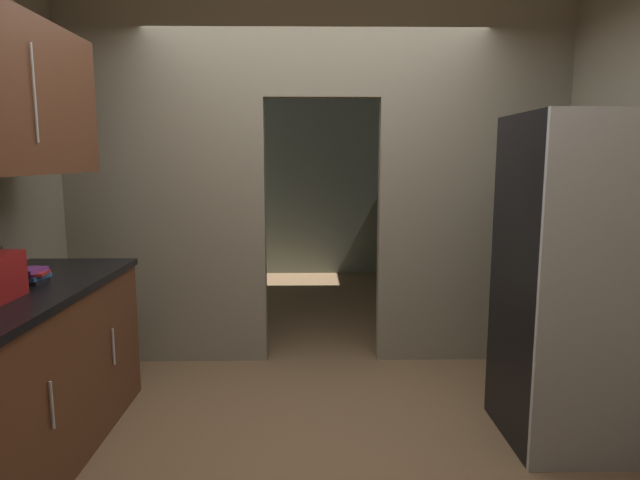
{
  "coord_description": "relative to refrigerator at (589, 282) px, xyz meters",
  "views": [
    {
      "loc": [
        -0.04,
        -2.81,
        1.56
      ],
      "look_at": [
        0.02,
        0.47,
        1.07
      ],
      "focal_mm": 30.41,
      "sensor_mm": 36.0,
      "label": 1
    }
  ],
  "objects": [
    {
      "name": "adjoining_room_shell",
      "position": [
        -1.48,
        3.5,
        0.5
      ],
      "size": [
        3.76,
        3.33,
        2.79
      ],
      "color": "gray",
      "rests_on": "ground"
    },
    {
      "name": "lower_cabinet_run",
      "position": [
        -3.01,
        -0.19,
        -0.44
      ],
      "size": [
        0.7,
        1.72,
        0.92
      ],
      "color": "brown",
      "rests_on": "ground"
    },
    {
      "name": "kitchen_partition",
      "position": [
        -1.49,
        1.26,
        0.57
      ],
      "size": [
        3.76,
        0.12,
        2.79
      ],
      "color": "gray",
      "rests_on": "ground"
    },
    {
      "name": "book_stack",
      "position": [
        -2.97,
        -0.06,
        0.06
      ],
      "size": [
        0.14,
        0.18,
        0.08
      ],
      "color": "black",
      "rests_on": "lower_cabinet_run"
    },
    {
      "name": "refrigerator",
      "position": [
        0.0,
        0.0,
        0.0
      ],
      "size": [
        0.85,
        0.73,
        1.8
      ],
      "color": "black",
      "rests_on": "ground"
    },
    {
      "name": "ground",
      "position": [
        -1.48,
        -0.04,
        -0.9
      ],
      "size": [
        20.0,
        20.0,
        0.0
      ],
      "primitive_type": "plane",
      "color": "brown"
    }
  ]
}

